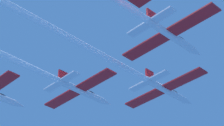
% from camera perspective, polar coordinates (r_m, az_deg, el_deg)
% --- Properties ---
extents(jet_lead, '(17.55, 56.96, 2.91)m').
position_cam_1_polar(jet_lead, '(70.86, -1.65, 1.19)').
color(jet_lead, white).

